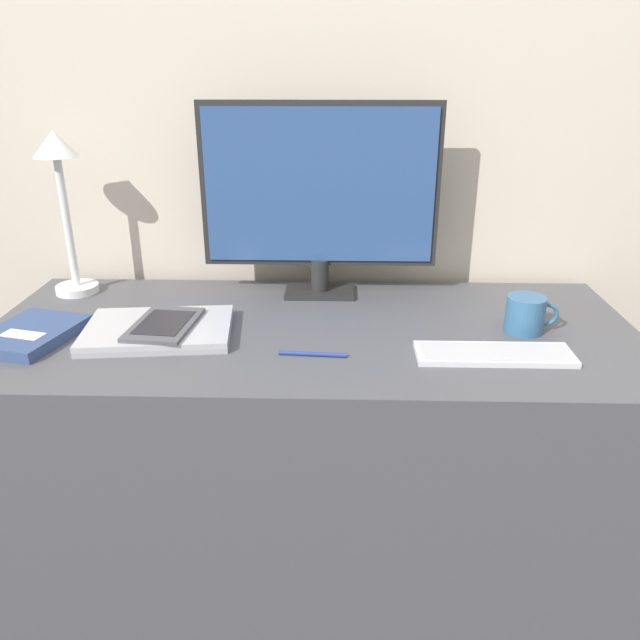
# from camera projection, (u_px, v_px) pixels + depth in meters

# --- Properties ---
(ground_plane) EXTENTS (10.00, 10.00, 0.00)m
(ground_plane) POSITION_uv_depth(u_px,v_px,m) (310.00, 629.00, 1.56)
(ground_plane) COLOR #38383D
(wall_back) EXTENTS (3.60, 0.05, 2.40)m
(wall_back) POSITION_uv_depth(u_px,v_px,m) (316.00, 108.00, 1.63)
(wall_back) COLOR beige
(wall_back) RESTS_ON ground_plane
(desk) EXTENTS (1.50, 0.66, 0.74)m
(desk) POSITION_uv_depth(u_px,v_px,m) (312.00, 461.00, 1.59)
(desk) COLOR #4C4C51
(desk) RESTS_ON ground_plane
(monitor) EXTENTS (0.60, 0.11, 0.49)m
(monitor) POSITION_uv_depth(u_px,v_px,m) (320.00, 194.00, 1.56)
(monitor) COLOR #262626
(monitor) RESTS_ON desk
(keyboard) EXTENTS (0.33, 0.10, 0.01)m
(keyboard) POSITION_uv_depth(u_px,v_px,m) (494.00, 354.00, 1.30)
(keyboard) COLOR silver
(keyboard) RESTS_ON desk
(laptop) EXTENTS (0.34, 0.26, 0.02)m
(laptop) POSITION_uv_depth(u_px,v_px,m) (159.00, 330.00, 1.40)
(laptop) COLOR #A3A3A8
(laptop) RESTS_ON desk
(ereader) EXTENTS (0.15, 0.21, 0.01)m
(ereader) POSITION_uv_depth(u_px,v_px,m) (164.00, 324.00, 1.39)
(ereader) COLOR #4C4C51
(ereader) RESTS_ON laptop
(desk_lamp) EXTENTS (0.11, 0.11, 0.42)m
(desk_lamp) POSITION_uv_depth(u_px,v_px,m) (61.00, 187.00, 1.56)
(desk_lamp) COLOR white
(desk_lamp) RESTS_ON desk
(notebook) EXTENTS (0.22, 0.26, 0.03)m
(notebook) POSITION_uv_depth(u_px,v_px,m) (31.00, 334.00, 1.38)
(notebook) COLOR #334775
(notebook) RESTS_ON desk
(coffee_mug) EXTENTS (0.12, 0.09, 0.08)m
(coffee_mug) POSITION_uv_depth(u_px,v_px,m) (526.00, 314.00, 1.41)
(coffee_mug) COLOR #336089
(coffee_mug) RESTS_ON desk
(pen) EXTENTS (0.14, 0.02, 0.01)m
(pen) POSITION_uv_depth(u_px,v_px,m) (313.00, 354.00, 1.30)
(pen) COLOR navy
(pen) RESTS_ON desk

